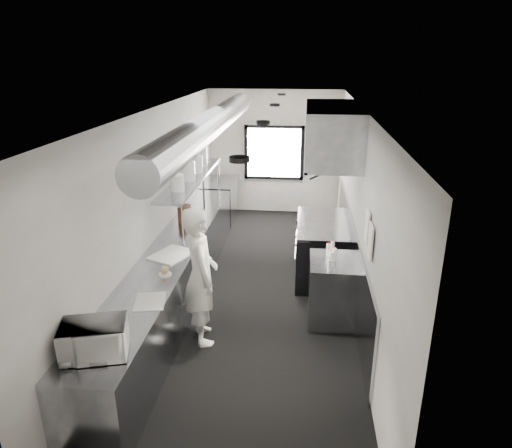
% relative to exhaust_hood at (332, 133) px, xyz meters
% --- Properties ---
extents(floor, '(3.00, 8.00, 0.01)m').
position_rel_exhaust_hood_xyz_m(floor, '(-1.10, -0.70, -2.39)').
color(floor, black).
rests_on(floor, ground).
extents(ceiling, '(3.00, 8.00, 0.01)m').
position_rel_exhaust_hood_xyz_m(ceiling, '(-1.10, -0.70, 0.41)').
color(ceiling, silver).
rests_on(ceiling, wall_back).
extents(wall_back, '(3.00, 0.02, 2.80)m').
position_rel_exhaust_hood_xyz_m(wall_back, '(-1.10, 3.30, -0.99)').
color(wall_back, '#BBB8B1').
rests_on(wall_back, floor).
extents(wall_front, '(3.00, 0.02, 2.80)m').
position_rel_exhaust_hood_xyz_m(wall_front, '(-1.10, -4.70, -0.99)').
color(wall_front, '#BBB8B1').
rests_on(wall_front, floor).
extents(wall_left, '(0.02, 8.00, 2.80)m').
position_rel_exhaust_hood_xyz_m(wall_left, '(-2.60, -0.70, -0.99)').
color(wall_left, '#BBB8B1').
rests_on(wall_left, floor).
extents(wall_right, '(0.02, 8.00, 2.80)m').
position_rel_exhaust_hood_xyz_m(wall_right, '(0.40, -0.70, -0.99)').
color(wall_right, '#BBB8B1').
rests_on(wall_right, floor).
extents(wall_cladding, '(0.03, 5.50, 1.10)m').
position_rel_exhaust_hood_xyz_m(wall_cladding, '(0.38, -0.40, -1.84)').
color(wall_cladding, gray).
rests_on(wall_cladding, wall_right).
extents(hvac_duct, '(0.40, 6.40, 0.40)m').
position_rel_exhaust_hood_xyz_m(hvac_duct, '(-1.80, -0.30, 0.16)').
color(hvac_duct, '#919399').
rests_on(hvac_duct, ceiling).
extents(service_window, '(1.36, 0.05, 1.25)m').
position_rel_exhaust_hood_xyz_m(service_window, '(-1.10, 3.26, -0.99)').
color(service_window, white).
rests_on(service_window, wall_back).
extents(exhaust_hood, '(0.81, 2.20, 0.88)m').
position_rel_exhaust_hood_xyz_m(exhaust_hood, '(0.00, 0.00, 0.00)').
color(exhaust_hood, gray).
rests_on(exhaust_hood, ceiling).
extents(prep_counter, '(0.70, 6.00, 0.90)m').
position_rel_exhaust_hood_xyz_m(prep_counter, '(-2.25, -1.20, -1.94)').
color(prep_counter, gray).
rests_on(prep_counter, floor).
extents(pass_shelf, '(0.45, 3.00, 0.68)m').
position_rel_exhaust_hood_xyz_m(pass_shelf, '(-2.29, 0.30, -0.86)').
color(pass_shelf, gray).
rests_on(pass_shelf, prep_counter).
extents(range, '(0.88, 1.60, 0.94)m').
position_rel_exhaust_hood_xyz_m(range, '(-0.06, 0.00, -1.92)').
color(range, black).
rests_on(range, floor).
extents(bottle_station, '(0.65, 0.80, 0.90)m').
position_rel_exhaust_hood_xyz_m(bottle_station, '(0.05, -1.40, -1.94)').
color(bottle_station, gray).
rests_on(bottle_station, floor).
extents(far_work_table, '(0.70, 1.20, 0.90)m').
position_rel_exhaust_hood_xyz_m(far_work_table, '(-2.25, 2.50, -1.94)').
color(far_work_table, gray).
rests_on(far_work_table, floor).
extents(notice_sheet_a, '(0.02, 0.28, 0.38)m').
position_rel_exhaust_hood_xyz_m(notice_sheet_a, '(0.37, -1.90, -0.79)').
color(notice_sheet_a, silver).
rests_on(notice_sheet_a, wall_right).
extents(notice_sheet_b, '(0.02, 0.28, 0.38)m').
position_rel_exhaust_hood_xyz_m(notice_sheet_b, '(0.37, -2.25, -0.84)').
color(notice_sheet_b, silver).
rests_on(notice_sheet_b, wall_right).
extents(line_cook, '(0.65, 0.78, 1.82)m').
position_rel_exhaust_hood_xyz_m(line_cook, '(-1.64, -2.05, -1.48)').
color(line_cook, silver).
rests_on(line_cook, floor).
extents(microwave, '(0.64, 0.55, 0.33)m').
position_rel_exhaust_hood_xyz_m(microwave, '(-2.26, -3.73, -1.33)').
color(microwave, silver).
rests_on(microwave, prep_counter).
extents(deli_tub_a, '(0.16, 0.16, 0.10)m').
position_rel_exhaust_hood_xyz_m(deli_tub_a, '(-2.38, -3.38, -1.44)').
color(deli_tub_a, silver).
rests_on(deli_tub_a, prep_counter).
extents(deli_tub_b, '(0.16, 0.16, 0.10)m').
position_rel_exhaust_hood_xyz_m(deli_tub_b, '(-2.40, -3.26, -1.44)').
color(deli_tub_b, silver).
rests_on(deli_tub_b, prep_counter).
extents(newspaper, '(0.40, 0.47, 0.01)m').
position_rel_exhaust_hood_xyz_m(newspaper, '(-2.07, -2.73, -1.49)').
color(newspaper, white).
rests_on(newspaper, prep_counter).
extents(small_plate, '(0.18, 0.18, 0.01)m').
position_rel_exhaust_hood_xyz_m(small_plate, '(-2.10, -2.05, -1.48)').
color(small_plate, white).
rests_on(small_plate, prep_counter).
extents(pastry, '(0.10, 0.10, 0.10)m').
position_rel_exhaust_hood_xyz_m(pastry, '(-2.10, -2.05, -1.43)').
color(pastry, tan).
rests_on(pastry, small_plate).
extents(cutting_board, '(0.61, 0.69, 0.02)m').
position_rel_exhaust_hood_xyz_m(cutting_board, '(-2.19, -1.45, -1.48)').
color(cutting_board, silver).
rests_on(cutting_board, prep_counter).
extents(knife_block, '(0.18, 0.27, 0.27)m').
position_rel_exhaust_hood_xyz_m(knife_block, '(-2.35, -0.07, -1.36)').
color(knife_block, '#4E301B').
rests_on(knife_block, prep_counter).
extents(plate_stack_a, '(0.26, 0.26, 0.25)m').
position_rel_exhaust_hood_xyz_m(plate_stack_a, '(-2.30, -0.55, -0.70)').
color(plate_stack_a, white).
rests_on(plate_stack_a, pass_shelf).
extents(plate_stack_b, '(0.27, 0.27, 0.32)m').
position_rel_exhaust_hood_xyz_m(plate_stack_b, '(-2.29, 0.07, -0.66)').
color(plate_stack_b, white).
rests_on(plate_stack_b, pass_shelf).
extents(plate_stack_c, '(0.29, 0.29, 0.31)m').
position_rel_exhaust_hood_xyz_m(plate_stack_c, '(-2.27, 0.60, -0.66)').
color(plate_stack_c, white).
rests_on(plate_stack_c, pass_shelf).
extents(plate_stack_d, '(0.32, 0.32, 0.40)m').
position_rel_exhaust_hood_xyz_m(plate_stack_d, '(-2.31, 1.09, -0.62)').
color(plate_stack_d, white).
rests_on(plate_stack_d, pass_shelf).
extents(squeeze_bottle_a, '(0.07, 0.07, 0.16)m').
position_rel_exhaust_hood_xyz_m(squeeze_bottle_a, '(-0.03, -1.72, -1.41)').
color(squeeze_bottle_a, silver).
rests_on(squeeze_bottle_a, bottle_station).
extents(squeeze_bottle_b, '(0.08, 0.08, 0.20)m').
position_rel_exhaust_hood_xyz_m(squeeze_bottle_b, '(-0.00, -1.56, -1.39)').
color(squeeze_bottle_b, silver).
rests_on(squeeze_bottle_b, bottle_station).
extents(squeeze_bottle_c, '(0.06, 0.06, 0.18)m').
position_rel_exhaust_hood_xyz_m(squeeze_bottle_c, '(0.04, -1.39, -1.40)').
color(squeeze_bottle_c, silver).
rests_on(squeeze_bottle_c, bottle_station).
extents(squeeze_bottle_d, '(0.07, 0.07, 0.17)m').
position_rel_exhaust_hood_xyz_m(squeeze_bottle_d, '(-0.03, -1.23, -1.40)').
color(squeeze_bottle_d, silver).
rests_on(squeeze_bottle_d, bottle_station).
extents(squeeze_bottle_e, '(0.07, 0.07, 0.17)m').
position_rel_exhaust_hood_xyz_m(squeeze_bottle_e, '(0.03, -1.14, -1.41)').
color(squeeze_bottle_e, silver).
rests_on(squeeze_bottle_e, bottle_station).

